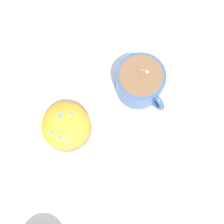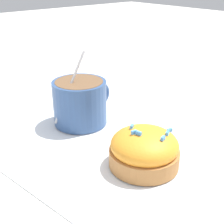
{
  "view_description": "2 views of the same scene",
  "coord_description": "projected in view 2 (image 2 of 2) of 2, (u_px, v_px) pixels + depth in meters",
  "views": [
    {
      "loc": [
        -0.06,
        -0.11,
        0.56
      ],
      "look_at": [
        0.0,
        -0.02,
        0.04
      ],
      "focal_mm": 50.0,
      "sensor_mm": 36.0,
      "label": 1
    },
    {
      "loc": [
        -0.3,
        0.26,
        0.23
      ],
      "look_at": [
        0.01,
        -0.01,
        0.04
      ],
      "focal_mm": 50.0,
      "sensor_mm": 36.0,
      "label": 2
    }
  ],
  "objects": [
    {
      "name": "frosted_pastry",
      "position": [
        144.0,
        149.0,
        0.38
      ],
      "size": [
        0.09,
        0.09,
        0.05
      ],
      "color": "#B2753D",
      "rests_on": "paper_napkin"
    },
    {
      "name": "paper_napkin",
      "position": [
        111.0,
        140.0,
        0.45
      ],
      "size": [
        0.35,
        0.33,
        0.0
      ],
      "color": "white",
      "rests_on": "ground_plane"
    },
    {
      "name": "coffee_cup",
      "position": [
        78.0,
        101.0,
        0.48
      ],
      "size": [
        0.08,
        0.11,
        0.12
      ],
      "color": "#335184",
      "rests_on": "paper_napkin"
    },
    {
      "name": "ground_plane",
      "position": [
        111.0,
        141.0,
        0.45
      ],
      "size": [
        3.0,
        3.0,
        0.0
      ],
      "primitive_type": "plane",
      "color": "silver"
    }
  ]
}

